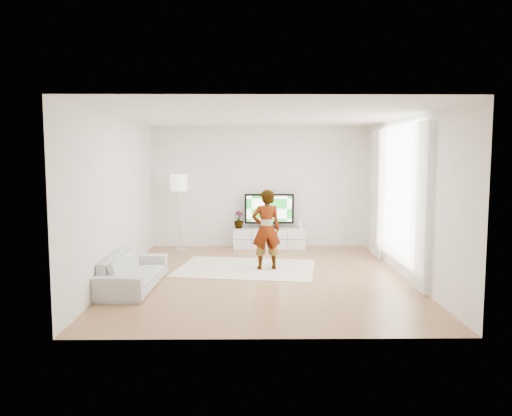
{
  "coord_description": "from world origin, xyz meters",
  "views": [
    {
      "loc": [
        -0.21,
        -8.61,
        2.12
      ],
      "look_at": [
        -0.11,
        0.4,
        1.18
      ],
      "focal_mm": 35.0,
      "sensor_mm": 36.0,
      "label": 1
    }
  ],
  "objects_px": {
    "media_console": "(269,238)",
    "player": "(266,229)",
    "television": "(269,209)",
    "floor_lamp": "(179,186)",
    "rug": "(246,268)",
    "sofa": "(133,271)"
  },
  "relations": [
    {
      "from": "rug",
      "to": "player",
      "type": "distance_m",
      "value": 0.85
    },
    {
      "from": "media_console",
      "to": "floor_lamp",
      "type": "distance_m",
      "value": 2.38
    },
    {
      "from": "media_console",
      "to": "player",
      "type": "bearing_deg",
      "value": -93.62
    },
    {
      "from": "television",
      "to": "floor_lamp",
      "type": "distance_m",
      "value": 2.12
    },
    {
      "from": "television",
      "to": "player",
      "type": "xyz_separation_m",
      "value": [
        -0.14,
        -2.22,
        -0.13
      ]
    },
    {
      "from": "rug",
      "to": "player",
      "type": "relative_size",
      "value": 1.69
    },
    {
      "from": "player",
      "to": "floor_lamp",
      "type": "bearing_deg",
      "value": -53.67
    },
    {
      "from": "media_console",
      "to": "television",
      "type": "bearing_deg",
      "value": 90.0
    },
    {
      "from": "media_console",
      "to": "sofa",
      "type": "height_order",
      "value": "sofa"
    },
    {
      "from": "rug",
      "to": "sofa",
      "type": "xyz_separation_m",
      "value": [
        -1.81,
        -1.37,
        0.26
      ]
    },
    {
      "from": "television",
      "to": "rug",
      "type": "xyz_separation_m",
      "value": [
        -0.51,
        -2.13,
        -0.89
      ]
    },
    {
      "from": "rug",
      "to": "floor_lamp",
      "type": "height_order",
      "value": "floor_lamp"
    },
    {
      "from": "media_console",
      "to": "rug",
      "type": "distance_m",
      "value": 2.17
    },
    {
      "from": "television",
      "to": "sofa",
      "type": "bearing_deg",
      "value": -123.58
    },
    {
      "from": "player",
      "to": "media_console",
      "type": "bearing_deg",
      "value": -101.58
    },
    {
      "from": "media_console",
      "to": "floor_lamp",
      "type": "height_order",
      "value": "floor_lamp"
    },
    {
      "from": "player",
      "to": "sofa",
      "type": "bearing_deg",
      "value": 22.35
    },
    {
      "from": "rug",
      "to": "floor_lamp",
      "type": "relative_size",
      "value": 1.48
    },
    {
      "from": "floor_lamp",
      "to": "player",
      "type": "bearing_deg",
      "value": -45.71
    },
    {
      "from": "floor_lamp",
      "to": "television",
      "type": "bearing_deg",
      "value": 7.92
    },
    {
      "from": "media_console",
      "to": "television",
      "type": "xyz_separation_m",
      "value": [
        -0.0,
        0.03,
        0.66
      ]
    },
    {
      "from": "player",
      "to": "sofa",
      "type": "xyz_separation_m",
      "value": [
        -2.18,
        -1.28,
        -0.49
      ]
    }
  ]
}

